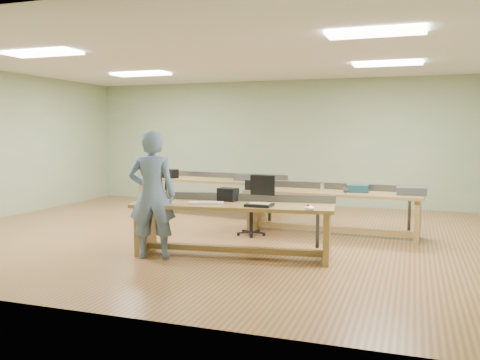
{
  "coord_description": "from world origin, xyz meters",
  "views": [
    {
      "loc": [
        2.99,
        -8.07,
        1.75
      ],
      "look_at": [
        0.43,
        -0.6,
        1.01
      ],
      "focal_mm": 38.0,
      "sensor_mm": 36.0,
      "label": 1
    }
  ],
  "objects_px": {
    "laptop_base": "(259,205)",
    "parts_bin_teal": "(358,188)",
    "mug": "(346,190)",
    "parts_bin_grey": "(411,191)",
    "task_chair": "(252,215)",
    "drinks_can": "(322,187)",
    "workbench_front": "(233,217)",
    "workbench_mid": "(332,202)",
    "person": "(152,195)",
    "workbench_back": "(210,187)",
    "camera_bag": "(228,194)"
  },
  "relations": [
    {
      "from": "workbench_front",
      "to": "workbench_mid",
      "type": "bearing_deg",
      "value": 54.32
    },
    {
      "from": "workbench_mid",
      "to": "laptop_base",
      "type": "height_order",
      "value": "workbench_mid"
    },
    {
      "from": "drinks_can",
      "to": "workbench_mid",
      "type": "bearing_deg",
      "value": -14.28
    },
    {
      "from": "workbench_front",
      "to": "workbench_mid",
      "type": "distance_m",
      "value": 2.26
    },
    {
      "from": "parts_bin_grey",
      "to": "task_chair",
      "type": "bearing_deg",
      "value": -171.96
    },
    {
      "from": "person",
      "to": "parts_bin_grey",
      "type": "xyz_separation_m",
      "value": [
        3.39,
        2.35,
        -0.08
      ]
    },
    {
      "from": "workbench_mid",
      "to": "laptop_base",
      "type": "relative_size",
      "value": 8.63
    },
    {
      "from": "laptop_base",
      "to": "parts_bin_teal",
      "type": "relative_size",
      "value": 0.99
    },
    {
      "from": "person",
      "to": "task_chair",
      "type": "relative_size",
      "value": 1.94
    },
    {
      "from": "workbench_back",
      "to": "parts_bin_grey",
      "type": "height_order",
      "value": "parts_bin_grey"
    },
    {
      "from": "drinks_can",
      "to": "person",
      "type": "bearing_deg",
      "value": -127.57
    },
    {
      "from": "person",
      "to": "parts_bin_grey",
      "type": "bearing_deg",
      "value": -164.94
    },
    {
      "from": "workbench_front",
      "to": "parts_bin_teal",
      "type": "height_order",
      "value": "parts_bin_teal"
    },
    {
      "from": "workbench_back",
      "to": "drinks_can",
      "type": "xyz_separation_m",
      "value": [
        2.68,
        -1.43,
        0.24
      ]
    },
    {
      "from": "workbench_back",
      "to": "drinks_can",
      "type": "relative_size",
      "value": 28.33
    },
    {
      "from": "parts_bin_teal",
      "to": "camera_bag",
      "type": "bearing_deg",
      "value": -133.96
    },
    {
      "from": "person",
      "to": "workbench_mid",
      "type": "bearing_deg",
      "value": -150.39
    },
    {
      "from": "workbench_mid",
      "to": "camera_bag",
      "type": "distance_m",
      "value": 2.18
    },
    {
      "from": "parts_bin_grey",
      "to": "drinks_can",
      "type": "distance_m",
      "value": 1.47
    },
    {
      "from": "workbench_mid",
      "to": "person",
      "type": "xyz_separation_m",
      "value": [
        -2.12,
        -2.46,
        0.33
      ]
    },
    {
      "from": "workbench_front",
      "to": "parts_bin_teal",
      "type": "distance_m",
      "value": 2.5
    },
    {
      "from": "workbench_front",
      "to": "drinks_can",
      "type": "bearing_deg",
      "value": 59.15
    },
    {
      "from": "workbench_mid",
      "to": "camera_bag",
      "type": "bearing_deg",
      "value": -122.71
    },
    {
      "from": "laptop_base",
      "to": "parts_bin_teal",
      "type": "xyz_separation_m",
      "value": [
        1.08,
        2.12,
        0.04
      ]
    },
    {
      "from": "task_chair",
      "to": "parts_bin_grey",
      "type": "bearing_deg",
      "value": 14.98
    },
    {
      "from": "workbench_front",
      "to": "parts_bin_teal",
      "type": "xyz_separation_m",
      "value": [
        1.51,
        1.97,
        0.26
      ]
    },
    {
      "from": "person",
      "to": "task_chair",
      "type": "height_order",
      "value": "person"
    },
    {
      "from": "parts_bin_teal",
      "to": "drinks_can",
      "type": "relative_size",
      "value": 2.96
    },
    {
      "from": "task_chair",
      "to": "parts_bin_teal",
      "type": "height_order",
      "value": "task_chair"
    },
    {
      "from": "task_chair",
      "to": "parts_bin_grey",
      "type": "height_order",
      "value": "task_chair"
    },
    {
      "from": "person",
      "to": "camera_bag",
      "type": "xyz_separation_m",
      "value": [
        0.86,
        0.71,
        -0.05
      ]
    },
    {
      "from": "workbench_back",
      "to": "camera_bag",
      "type": "height_order",
      "value": "camera_bag"
    },
    {
      "from": "parts_bin_grey",
      "to": "workbench_front",
      "type": "bearing_deg",
      "value": -141.79
    },
    {
      "from": "workbench_front",
      "to": "workbench_mid",
      "type": "xyz_separation_m",
      "value": [
        1.1,
        1.98,
        0.0
      ]
    },
    {
      "from": "workbench_front",
      "to": "laptop_base",
      "type": "distance_m",
      "value": 0.5
    },
    {
      "from": "person",
      "to": "mug",
      "type": "height_order",
      "value": "person"
    },
    {
      "from": "workbench_mid",
      "to": "parts_bin_grey",
      "type": "xyz_separation_m",
      "value": [
        1.28,
        -0.11,
        0.25
      ]
    },
    {
      "from": "workbench_mid",
      "to": "workbench_front",
      "type": "bearing_deg",
      "value": -115.92
    },
    {
      "from": "mug",
      "to": "parts_bin_grey",
      "type": "bearing_deg",
      "value": 0.9
    },
    {
      "from": "laptop_base",
      "to": "mug",
      "type": "xyz_separation_m",
      "value": [
        0.91,
        2.01,
        0.02
      ]
    },
    {
      "from": "parts_bin_teal",
      "to": "parts_bin_grey",
      "type": "distance_m",
      "value": 0.86
    },
    {
      "from": "task_chair",
      "to": "drinks_can",
      "type": "xyz_separation_m",
      "value": [
        1.1,
        0.52,
        0.47
      ]
    },
    {
      "from": "workbench_mid",
      "to": "workbench_back",
      "type": "height_order",
      "value": "same"
    },
    {
      "from": "workbench_mid",
      "to": "parts_bin_teal",
      "type": "relative_size",
      "value": 8.54
    },
    {
      "from": "workbench_mid",
      "to": "mug",
      "type": "xyz_separation_m",
      "value": [
        0.24,
        -0.13,
        0.23
      ]
    },
    {
      "from": "workbench_front",
      "to": "camera_bag",
      "type": "relative_size",
      "value": 10.39
    },
    {
      "from": "camera_bag",
      "to": "parts_bin_teal",
      "type": "height_order",
      "value": "camera_bag"
    },
    {
      "from": "camera_bag",
      "to": "task_chair",
      "type": "height_order",
      "value": "camera_bag"
    },
    {
      "from": "parts_bin_grey",
      "to": "workbench_mid",
      "type": "bearing_deg",
      "value": 175.1
    },
    {
      "from": "workbench_front",
      "to": "laptop_base",
      "type": "relative_size",
      "value": 8.3
    }
  ]
}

